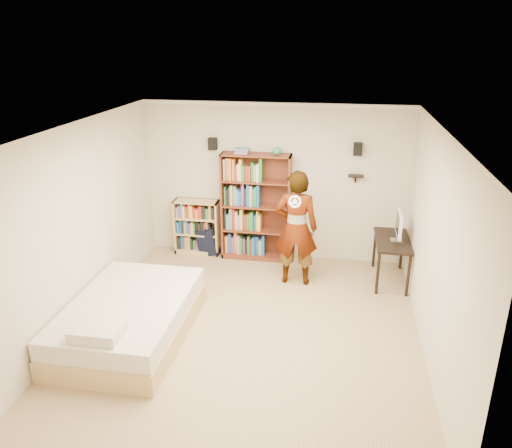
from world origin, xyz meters
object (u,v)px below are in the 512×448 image
Objects in this scene: person at (296,228)px; tall_bookshelf at (256,208)px; low_bookshelf at (197,227)px; daybed at (129,314)px; computer_desk at (390,260)px.

tall_bookshelf is at bearing -48.37° from person.
low_bookshelf is at bearing -26.08° from person.
low_bookshelf is 0.54× the size of person.
tall_bookshelf is 3.04m from daybed.
person reaches higher than low_bookshelf.
tall_bookshelf is at bearing 66.06° from daybed.
daybed is at bearing 42.49° from person.
low_bookshelf is 3.39m from computer_desk.
person is (0.77, -0.83, -0.01)m from tall_bookshelf.
computer_desk is (3.34, -0.55, -0.14)m from low_bookshelf.
tall_bookshelf is 1.01× the size of person.
tall_bookshelf is 1.89× the size of low_bookshelf.
person is (1.84, -0.85, 0.43)m from low_bookshelf.
person is at bearing -24.79° from low_bookshelf.
computer_desk is 0.57× the size of person.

